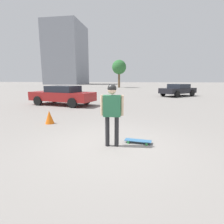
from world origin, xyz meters
TOP-DOWN VIEW (x-y plane):
  - ground_plane at (0.00, 0.00)m, footprint 220.00×220.00m
  - person at (0.00, 0.00)m, footprint 0.63×0.24m
  - skateboard at (-0.72, -0.35)m, footprint 0.80×0.37m
  - car_parked_near at (4.81, -7.30)m, footprint 4.99×2.76m
  - car_parked_far at (-4.85, -15.70)m, footprint 4.35×4.17m
  - building_block_distant at (27.45, -61.36)m, footprint 12.67×15.32m
  - tree_distant at (4.10, -35.36)m, footprint 3.17×3.17m
  - traffic_cone at (3.01, -2.08)m, footprint 0.37×0.37m

SIDE VIEW (x-z plane):
  - ground_plane at x=0.00m, z-range 0.00..0.00m
  - skateboard at x=-0.72m, z-range 0.03..0.11m
  - traffic_cone at x=3.01m, z-range 0.00..0.55m
  - car_parked_far at x=-4.85m, z-range 0.05..1.39m
  - car_parked_near at x=4.81m, z-range 0.04..1.42m
  - person at x=0.00m, z-range 0.23..1.95m
  - tree_distant at x=4.10m, z-range 1.41..7.54m
  - building_block_distant at x=27.45m, z-range 0.00..22.16m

